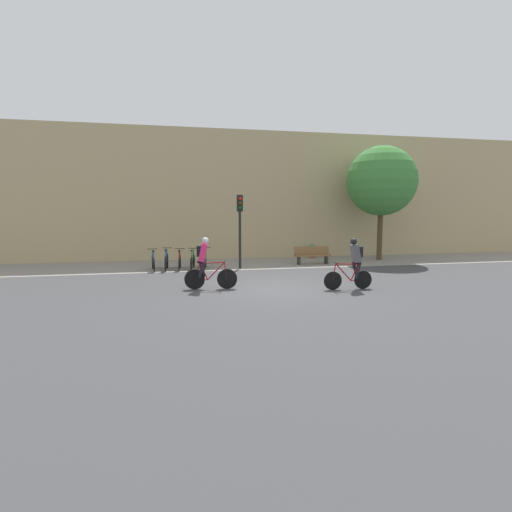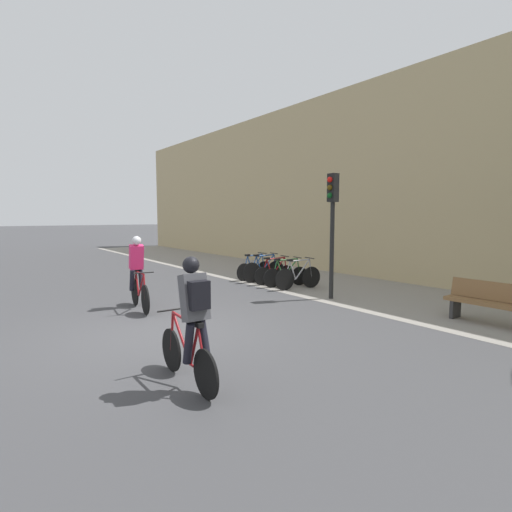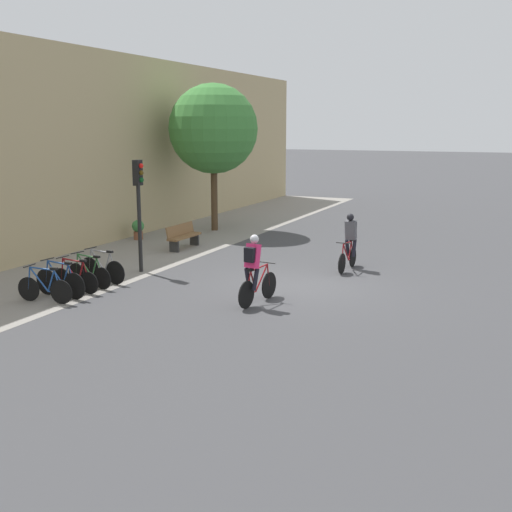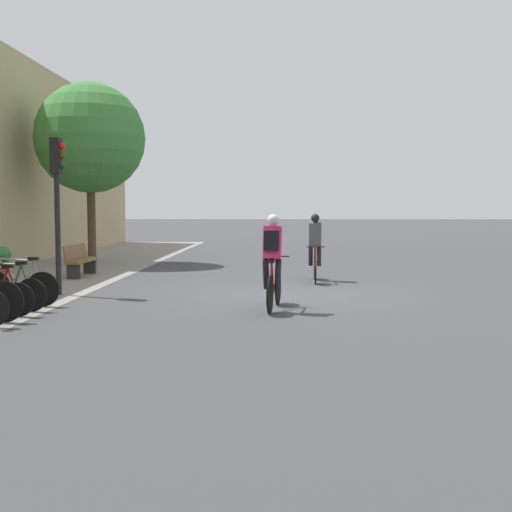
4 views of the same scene
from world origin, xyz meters
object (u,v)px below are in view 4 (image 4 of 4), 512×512
(parked_bike_4, at_px, (19,285))
(bench, at_px, (80,259))
(parked_bike_3, at_px, (6,290))
(cyclist_pink, at_px, (273,260))
(traffic_light_pole, at_px, (57,186))
(cyclist_grey, at_px, (315,245))
(potted_plant, at_px, (3,258))

(parked_bike_4, distance_m, bench, 5.46)
(parked_bike_3, bearing_deg, cyclist_pink, -87.83)
(cyclist_pink, xyz_separation_m, traffic_light_pole, (2.00, 4.70, 1.43))
(traffic_light_pole, bearing_deg, cyclist_grey, -62.78)
(cyclist_pink, bearing_deg, parked_bike_3, 92.17)
(parked_bike_4, distance_m, traffic_light_pole, 2.55)
(cyclist_grey, xyz_separation_m, traffic_light_pole, (-2.95, 5.74, 1.43))
(parked_bike_4, relative_size, bench, 0.91)
(bench, xyz_separation_m, potted_plant, (0.92, 2.59, -0.04))
(cyclist_pink, relative_size, traffic_light_pole, 0.53)
(parked_bike_3, relative_size, bench, 0.90)
(cyclist_pink, relative_size, parked_bike_3, 1.10)
(traffic_light_pole, bearing_deg, potted_plant, 35.08)
(cyclist_pink, height_order, parked_bike_4, cyclist_pink)
(cyclist_pink, distance_m, traffic_light_pole, 5.31)
(parked_bike_4, bearing_deg, potted_plant, 26.00)
(cyclist_pink, height_order, traffic_light_pole, traffic_light_pole)
(parked_bike_3, bearing_deg, potted_plant, 24.06)
(bench, bearing_deg, parked_bike_3, -175.11)
(traffic_light_pole, bearing_deg, bench, 11.13)
(cyclist_grey, height_order, parked_bike_3, cyclist_grey)
(cyclist_grey, height_order, bench, cyclist_grey)
(cyclist_pink, xyz_separation_m, parked_bike_4, (0.40, 4.94, -0.54))
(parked_bike_4, xyz_separation_m, traffic_light_pole, (1.60, -0.24, 1.97))
(cyclist_pink, bearing_deg, bench, 43.07)
(parked_bike_3, distance_m, traffic_light_pole, 2.97)
(cyclist_pink, height_order, potted_plant, cyclist_pink)
(parked_bike_3, distance_m, bench, 6.05)
(potted_plant, bearing_deg, parked_bike_4, -154.00)
(cyclist_grey, height_order, parked_bike_4, cyclist_grey)
(parked_bike_3, distance_m, parked_bike_4, 0.59)
(bench, bearing_deg, potted_plant, 70.43)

